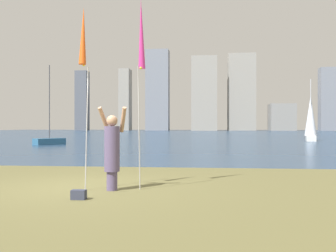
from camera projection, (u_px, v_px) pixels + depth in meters
ground at (190, 135)px, 59.79m from camera, size 120.00×138.00×0.12m
person at (112, 149)px, 8.66m from camera, size 0.68×0.50×1.85m
kite_flag_left at (83, 40)px, 8.54m from camera, size 0.16×0.50×4.03m
kite_flag_right at (141, 37)px, 8.94m from camera, size 0.16×0.57×4.32m
bag at (79, 195)px, 7.59m from camera, size 0.28×0.17×0.18m
sailboat_1 at (49, 140)px, 29.38m from camera, size 2.09×2.35×5.95m
sailboat_2 at (311, 119)px, 35.96m from camera, size 1.27×2.28×5.67m
skyline_tower_0 at (82, 101)px, 114.85m from camera, size 3.52×3.15×17.38m
skyline_tower_1 at (125, 100)px, 115.40m from camera, size 3.05×4.83×17.94m
skyline_tower_2 at (158, 90)px, 112.01m from camera, size 6.51×4.38×22.93m
skyline_tower_3 at (204, 94)px, 109.84m from camera, size 7.02×7.12×20.49m
skyline_tower_4 at (241, 93)px, 112.89m from camera, size 7.65×7.65×21.71m
skyline_tower_5 at (282, 117)px, 109.10m from camera, size 6.74×6.86×7.41m
skyline_tower_6 at (332, 99)px, 105.52m from camera, size 6.55×3.34×17.01m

